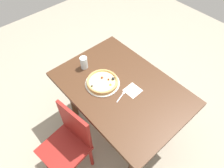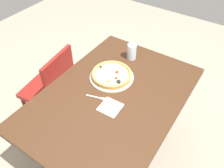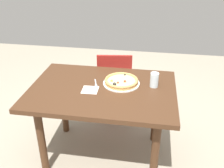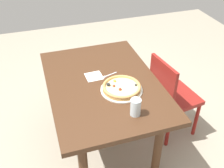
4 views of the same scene
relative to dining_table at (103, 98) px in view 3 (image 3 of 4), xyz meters
name	(u,v)px [view 3 (image 3 of 4)]	position (x,y,z in m)	size (l,w,h in m)	color
ground_plane	(104,153)	(0.00, 0.00, -0.67)	(6.00, 6.00, 0.00)	#9E937F
dining_table	(103,98)	(0.00, 0.00, 0.00)	(1.30, 0.91, 0.77)	#472B19
chair_near	(115,83)	(-0.01, -0.67, -0.19)	(0.45, 0.45, 0.87)	maroon
plate	(121,83)	(-0.16, -0.11, 0.11)	(0.34, 0.34, 0.01)	silver
pizza	(121,81)	(-0.16, -0.11, 0.14)	(0.31, 0.31, 0.05)	tan
fork	(96,84)	(0.07, -0.06, 0.11)	(0.06, 0.16, 0.00)	silver
drinking_glass	(154,80)	(-0.45, -0.11, 0.17)	(0.08, 0.08, 0.13)	silver
napkin	(90,90)	(0.10, 0.05, 0.11)	(0.14, 0.14, 0.00)	white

